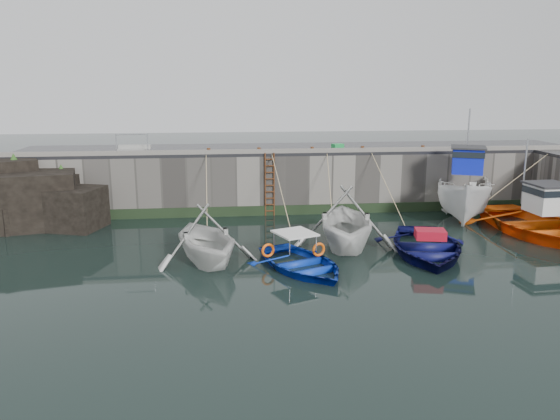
{
  "coord_description": "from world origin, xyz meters",
  "views": [
    {
      "loc": [
        -4.45,
        -16.96,
        6.52
      ],
      "look_at": [
        -1.92,
        5.94,
        1.2
      ],
      "focal_mm": 35.0,
      "sensor_mm": 36.0,
      "label": 1
    }
  ],
  "objects": [
    {
      "name": "bollard_b",
      "position": [
        -2.5,
        10.25,
        3.3
      ],
      "size": [
        0.18,
        0.18,
        0.28
      ],
      "primitive_type": "cylinder",
      "color": "#3F1E0F",
      "rests_on": "road_back"
    },
    {
      "name": "boat_near_white_rope",
      "position": [
        -5.06,
        7.68,
        0.0
      ],
      "size": [
        0.04,
        5.32,
        3.1
      ],
      "primitive_type": null,
      "color": "tan",
      "rests_on": "ground"
    },
    {
      "name": "bollard_a",
      "position": [
        -5.0,
        10.25,
        3.3
      ],
      "size": [
        0.18,
        0.18,
        0.28
      ],
      "primitive_type": "cylinder",
      "color": "#3F1E0F",
      "rests_on": "road_back"
    },
    {
      "name": "boat_near_blacktrim",
      "position": [
        0.59,
        4.24,
        0.0
      ],
      "size": [
        5.36,
        5.97,
        2.8
      ],
      "primitive_type": "imported",
      "rotation": [
        0.0,
        0.0,
        -0.16
      ],
      "color": "silver",
      "rests_on": "ground"
    },
    {
      "name": "boat_near_white",
      "position": [
        -5.06,
        2.86,
        0.0
      ],
      "size": [
        5.28,
        5.7,
        2.47
      ],
      "primitive_type": "imported",
      "rotation": [
        0.0,
        0.0,
        0.31
      ],
      "color": "silver",
      "rests_on": "ground"
    },
    {
      "name": "ladder",
      "position": [
        -2.0,
        9.91,
        1.59
      ],
      "size": [
        0.51,
        0.08,
        3.2
      ],
      "color": "#3F1E0F",
      "rests_on": "ground"
    },
    {
      "name": "bollard_c",
      "position": [
        0.2,
        10.25,
        3.3
      ],
      "size": [
        0.18,
        0.18,
        0.28
      ],
      "primitive_type": "cylinder",
      "color": "#3F1E0F",
      "rests_on": "road_back"
    },
    {
      "name": "boat_near_blacktrim_rope",
      "position": [
        0.59,
        8.37,
        0.0
      ],
      "size": [
        0.04,
        4.17,
        3.1
      ],
      "primitive_type": null,
      "color": "tan",
      "rests_on": "ground"
    },
    {
      "name": "road_back",
      "position": [
        0.0,
        12.5,
        3.08
      ],
      "size": [
        30.0,
        5.0,
        0.16
      ],
      "primitive_type": "cube",
      "color": "black",
      "rests_on": "quay_back"
    },
    {
      "name": "boat_near_blue",
      "position": [
        -1.61,
        1.59,
        0.0
      ],
      "size": [
        4.71,
        5.43,
        0.94
      ],
      "primitive_type": "imported",
      "rotation": [
        0.0,
        0.0,
        0.38
      ],
      "color": "#0B30B1",
      "rests_on": "ground"
    },
    {
      "name": "kerb_back",
      "position": [
        0.0,
        10.15,
        3.26
      ],
      "size": [
        30.0,
        0.3,
        0.2
      ],
      "primitive_type": "cube",
      "color": "slate",
      "rests_on": "road_back"
    },
    {
      "name": "quay_back",
      "position": [
        0.0,
        12.5,
        1.5
      ],
      "size": [
        30.0,
        5.0,
        3.0
      ],
      "primitive_type": "cube",
      "color": "slate",
      "rests_on": "ground"
    },
    {
      "name": "boat_far_orange",
      "position": [
        9.5,
        5.17,
        0.47
      ],
      "size": [
        5.41,
        7.3,
        4.46
      ],
      "rotation": [
        0.0,
        0.0,
        0.06
      ],
      "color": "#FF5B0D",
      "rests_on": "ground"
    },
    {
      "name": "railing",
      "position": [
        -8.75,
        11.25,
        3.36
      ],
      "size": [
        1.6,
        1.05,
        1.0
      ],
      "color": "#A5A8AD",
      "rests_on": "road_back"
    },
    {
      "name": "boat_near_blue_rope",
      "position": [
        -1.61,
        7.05,
        0.0
      ],
      "size": [
        0.04,
        6.46,
        3.1
      ],
      "primitive_type": null,
      "color": "tan",
      "rests_on": "ground"
    },
    {
      "name": "boat_far_white",
      "position": [
        7.65,
        8.55,
        1.12
      ],
      "size": [
        5.13,
        7.41,
        5.68
      ],
      "rotation": [
        0.0,
        0.0,
        -0.4
      ],
      "color": "silver",
      "rests_on": "ground"
    },
    {
      "name": "rock_outcrop",
      "position": [
        -12.92,
        9.11,
        1.26
      ],
      "size": [
        5.85,
        4.24,
        3.41
      ],
      "color": "black",
      "rests_on": "ground"
    },
    {
      "name": "fish_crate",
      "position": [
        1.7,
        11.14,
        3.32
      ],
      "size": [
        0.67,
        0.57,
        0.32
      ],
      "primitive_type": "cube",
      "rotation": [
        0.0,
        0.0,
        0.34
      ],
      "color": "green",
      "rests_on": "road_back"
    },
    {
      "name": "bollard_d",
      "position": [
        2.8,
        10.25,
        3.3
      ],
      "size": [
        0.18,
        0.18,
        0.28
      ],
      "primitive_type": "cylinder",
      "color": "#3F1E0F",
      "rests_on": "road_back"
    },
    {
      "name": "bollard_e",
      "position": [
        6.0,
        10.25,
        3.3
      ],
      "size": [
        0.18,
        0.18,
        0.28
      ],
      "primitive_type": "cylinder",
      "color": "#3F1E0F",
      "rests_on": "road_back"
    },
    {
      "name": "boat_near_navy_rope",
      "position": [
        3.51,
        7.67,
        0.0
      ],
      "size": [
        0.04,
        5.34,
        3.1
      ],
      "primitive_type": null,
      "color": "tan",
      "rests_on": "ground"
    },
    {
      "name": "boat_near_navy",
      "position": [
        3.51,
        2.84,
        0.0
      ],
      "size": [
        5.05,
        6.26,
        1.15
      ],
      "primitive_type": "imported",
      "rotation": [
        0.0,
        0.0,
        -0.21
      ],
      "color": "#0A0C40",
      "rests_on": "ground"
    },
    {
      "name": "ground",
      "position": [
        0.0,
        0.0,
        0.0
      ],
      "size": [
        120.0,
        120.0,
        0.0
      ],
      "primitive_type": "plane",
      "color": "black",
      "rests_on": "ground"
    },
    {
      "name": "algae_back",
      "position": [
        0.0,
        9.96,
        0.25
      ],
      "size": [
        30.0,
        0.08,
        0.5
      ],
      "primitive_type": "cube",
      "color": "black",
      "rests_on": "ground"
    }
  ]
}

